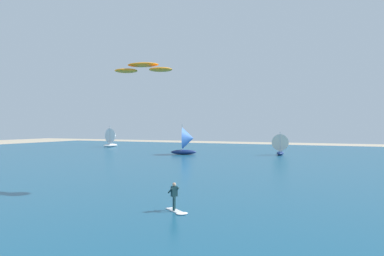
{
  "coord_description": "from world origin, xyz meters",
  "views": [
    {
      "loc": [
        9.17,
        -4.2,
        5.11
      ],
      "look_at": [
        -0.11,
        16.53,
        5.01
      ],
      "focal_mm": 33.15,
      "sensor_mm": 36.0,
      "label": 1
    }
  ],
  "objects": [
    {
      "name": "ocean",
      "position": [
        0.0,
        49.57,
        0.05
      ],
      "size": [
        160.0,
        90.0,
        0.1
      ],
      "primitive_type": "cube",
      "color": "navy",
      "rests_on": "ground"
    },
    {
      "name": "sailboat_far_right",
      "position": [
        -2.09,
        59.13,
        1.98
      ],
      "size": [
        3.04,
        3.55,
        4.1
      ],
      "color": "navy",
      "rests_on": "ocean"
    },
    {
      "name": "sailboat_near_shore",
      "position": [
        -17.4,
        53.04,
        2.57
      ],
      "size": [
        4.8,
        4.28,
        5.4
      ],
      "color": "navy",
      "rests_on": "ocean"
    },
    {
      "name": "kite",
      "position": [
        -6.12,
        20.29,
        9.83
      ],
      "size": [
        5.06,
        2.51,
        0.74
      ],
      "color": "orange"
    },
    {
      "name": "kitesurfer",
      "position": [
        -0.22,
        14.42,
        0.7
      ],
      "size": [
        1.92,
        1.59,
        1.67
      ],
      "color": "white",
      "rests_on": "ocean"
    },
    {
      "name": "sailboat_mid_right",
      "position": [
        -43.93,
        66.81,
        2.44
      ],
      "size": [
        3.9,
        4.5,
        5.1
      ],
      "color": "silver",
      "rests_on": "ocean"
    }
  ]
}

